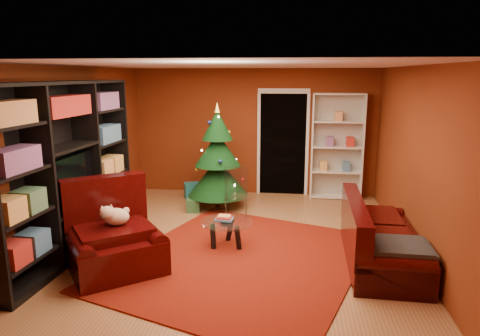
# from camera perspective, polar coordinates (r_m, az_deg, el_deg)

# --- Properties ---
(floor) EXTENTS (5.00, 5.50, 0.05)m
(floor) POSITION_cam_1_polar(r_m,az_deg,el_deg) (6.60, -0.44, -9.91)
(floor) COLOR #915D36
(floor) RESTS_ON ground
(ceiling) EXTENTS (5.00, 5.50, 0.05)m
(ceiling) POSITION_cam_1_polar(r_m,az_deg,el_deg) (6.11, -0.48, 13.77)
(ceiling) COLOR silver
(ceiling) RESTS_ON wall_back
(wall_back) EXTENTS (5.00, 0.05, 2.60)m
(wall_back) POSITION_cam_1_polar(r_m,az_deg,el_deg) (8.94, 1.91, 4.81)
(wall_back) COLOR maroon
(wall_back) RESTS_ON ground
(wall_left) EXTENTS (0.05, 5.50, 2.60)m
(wall_left) POSITION_cam_1_polar(r_m,az_deg,el_deg) (7.01, -21.39, 1.85)
(wall_left) COLOR maroon
(wall_left) RESTS_ON ground
(wall_right) EXTENTS (0.05, 5.50, 2.60)m
(wall_right) POSITION_cam_1_polar(r_m,az_deg,el_deg) (6.40, 22.57, 0.82)
(wall_right) COLOR maroon
(wall_right) RESTS_ON ground
(doorway) EXTENTS (1.06, 0.60, 2.16)m
(doorway) POSITION_cam_1_polar(r_m,az_deg,el_deg) (8.90, 5.72, 3.09)
(doorway) COLOR black
(doorway) RESTS_ON floor
(rug) EXTENTS (3.96, 4.27, 0.02)m
(rug) POSITION_cam_1_polar(r_m,az_deg,el_deg) (5.95, 0.15, -12.12)
(rug) COLOR maroon
(rug) RESTS_ON floor
(media_unit) EXTENTS (0.62, 3.14, 2.39)m
(media_unit) POSITION_cam_1_polar(r_m,az_deg,el_deg) (6.31, -22.32, -0.29)
(media_unit) COLOR black
(media_unit) RESTS_ON floor
(christmas_tree) EXTENTS (1.37, 1.37, 1.99)m
(christmas_tree) POSITION_cam_1_polar(r_m,az_deg,el_deg) (7.96, -2.99, 1.42)
(christmas_tree) COLOR black
(christmas_tree) RESTS_ON floor
(gift_box_teal) EXTENTS (0.41, 0.41, 0.31)m
(gift_box_teal) POSITION_cam_1_polar(r_m,az_deg,el_deg) (8.77, -6.35, -3.03)
(gift_box_teal) COLOR teal
(gift_box_teal) RESTS_ON floor
(gift_box_green) EXTENTS (0.28, 0.28, 0.24)m
(gift_box_green) POSITION_cam_1_polar(r_m,az_deg,el_deg) (7.95, -6.27, -4.96)
(gift_box_green) COLOR #23542E
(gift_box_green) RESTS_ON floor
(gift_box_red) EXTENTS (0.24, 0.24, 0.22)m
(gift_box_red) POSITION_cam_1_polar(r_m,az_deg,el_deg) (8.67, -5.10, -3.50)
(gift_box_red) COLOR maroon
(gift_box_red) RESTS_ON floor
(white_bookshelf) EXTENTS (1.01, 0.38, 2.18)m
(white_bookshelf) POSITION_cam_1_polar(r_m,az_deg,el_deg) (8.78, 12.80, 2.78)
(white_bookshelf) COLOR white
(white_bookshelf) RESTS_ON floor
(armchair) EXTENTS (1.68, 1.68, 0.94)m
(armchair) POSITION_cam_1_polar(r_m,az_deg,el_deg) (5.75, -16.40, -8.62)
(armchair) COLOR black
(armchair) RESTS_ON rug
(dog) EXTENTS (0.50, 0.48, 0.30)m
(dog) POSITION_cam_1_polar(r_m,az_deg,el_deg) (5.73, -16.18, -6.24)
(dog) COLOR beige
(dog) RESTS_ON armchair
(sofa) EXTENTS (0.96, 2.03, 0.86)m
(sofa) POSITION_cam_1_polar(r_m,az_deg,el_deg) (6.02, 18.48, -8.15)
(sofa) COLOR black
(sofa) RESTS_ON rug
(coffee_table) EXTENTS (0.82, 0.82, 0.48)m
(coffee_table) POSITION_cam_1_polar(r_m,az_deg,el_deg) (6.31, -1.75, -8.76)
(coffee_table) COLOR gray
(coffee_table) RESTS_ON rug
(acrylic_chair) EXTENTS (0.47, 0.51, 0.82)m
(acrylic_chair) POSITION_cam_1_polar(r_m,az_deg,el_deg) (7.42, -0.51, -3.80)
(acrylic_chair) COLOR #66605B
(acrylic_chair) RESTS_ON rug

